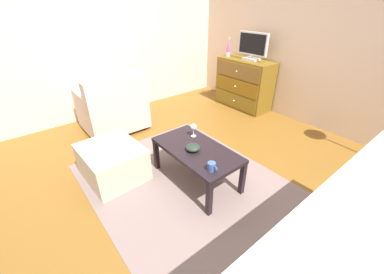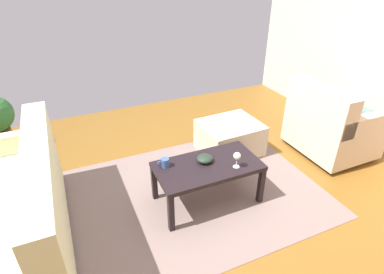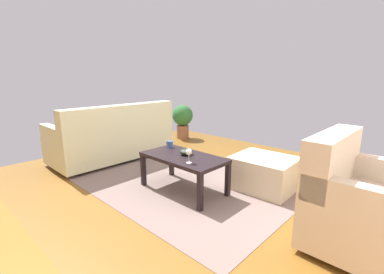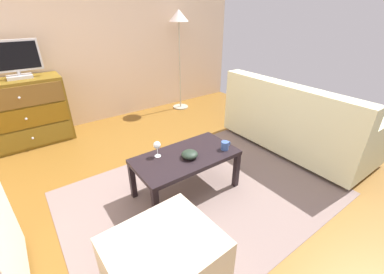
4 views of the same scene
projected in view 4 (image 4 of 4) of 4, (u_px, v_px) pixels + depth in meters
The scene contains 12 objects.
ground_plane at pixel (175, 193), 2.59m from camera, with size 5.33×5.20×0.05m, color brown.
wall_accent_rear at pixel (87, 40), 3.69m from camera, with size 5.33×0.12×2.52m, color beige.
area_rug at pixel (202, 193), 2.54m from camera, with size 2.60×1.90×0.01m, color #76635E.
dresser at pixel (24, 113), 3.30m from camera, with size 1.04×0.49×0.89m.
tv at pixel (14, 59), 3.04m from camera, with size 0.59×0.18×0.46m.
coffee_table at pixel (186, 160), 2.41m from camera, with size 1.00×0.53×0.43m.
wine_glass at pixel (157, 146), 2.31m from camera, with size 0.07×0.07×0.16m.
mug at pixel (225, 145), 2.47m from camera, with size 0.11×0.08×0.09m.
bowl_decorative at pixel (190, 154), 2.33m from camera, with size 0.16×0.16×0.07m, color #202D22.
couch_large at pixel (295, 124), 3.22m from camera, with size 0.85×1.85×0.91m.
ottoman at pixel (165, 262), 1.64m from camera, with size 0.70×0.60×0.39m, color beige.
standing_lamp at pixel (179, 26), 4.09m from camera, with size 0.32×0.32×1.66m.
Camera 4 is at (-1.05, -1.75, 1.68)m, focal length 23.33 mm.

